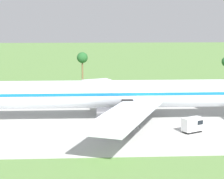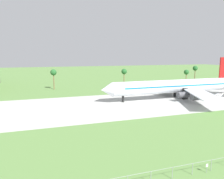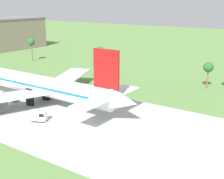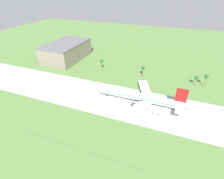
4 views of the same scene
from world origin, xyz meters
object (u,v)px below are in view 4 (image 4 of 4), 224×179
at_px(jet_airliner, 141,97).
at_px(terminal_building, 66,51).
at_px(baggage_tug, 156,114).
at_px(no_stopping_sign, 57,144).

xyz_separation_m(jet_airliner, terminal_building, (-107.02, 60.01, 4.22)).
bearing_deg(jet_airliner, terminal_building, 150.72).
relative_size(baggage_tug, no_stopping_sign, 2.72).
relative_size(jet_airliner, baggage_tug, 16.43).
relative_size(baggage_tug, terminal_building, 0.07).
bearing_deg(baggage_tug, jet_airliner, 141.39).
bearing_deg(terminal_building, no_stopping_sign, -58.69).
bearing_deg(no_stopping_sign, baggage_tug, 44.03).
height_order(jet_airliner, baggage_tug, jet_airliner).
relative_size(jet_airliner, terminal_building, 1.23).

